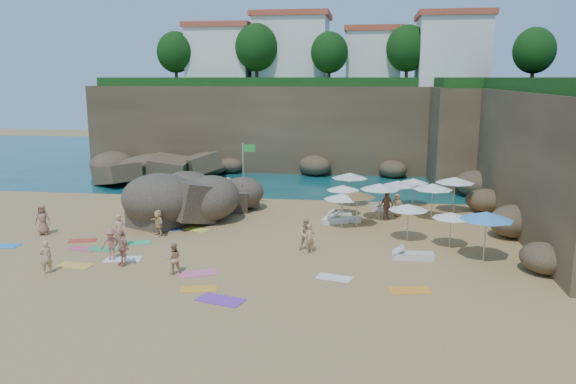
# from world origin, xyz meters

# --- Properties ---
(ground) EXTENTS (120.00, 120.00, 0.00)m
(ground) POSITION_xyz_m (0.00, 0.00, 0.00)
(ground) COLOR tan
(ground) RESTS_ON ground
(seawater) EXTENTS (120.00, 120.00, 0.00)m
(seawater) POSITION_xyz_m (0.00, 30.00, 0.00)
(seawater) COLOR #0C4751
(seawater) RESTS_ON ground
(cliff_back) EXTENTS (44.00, 8.00, 8.00)m
(cliff_back) POSITION_xyz_m (2.00, 25.00, 4.00)
(cliff_back) COLOR brown
(cliff_back) RESTS_ON ground
(cliff_right) EXTENTS (8.00, 30.00, 8.00)m
(cliff_right) POSITION_xyz_m (19.00, 8.00, 4.00)
(cliff_right) COLOR brown
(cliff_right) RESTS_ON ground
(cliff_corner) EXTENTS (10.00, 12.00, 8.00)m
(cliff_corner) POSITION_xyz_m (17.00, 20.00, 4.00)
(cliff_corner) COLOR brown
(cliff_corner) RESTS_ON ground
(rock_promontory) EXTENTS (12.00, 7.00, 2.00)m
(rock_promontory) POSITION_xyz_m (-11.00, 16.00, 0.00)
(rock_promontory) COLOR brown
(rock_promontory) RESTS_ON ground
(clifftop_buildings) EXTENTS (28.48, 9.48, 7.00)m
(clifftop_buildings) POSITION_xyz_m (2.96, 25.79, 11.24)
(clifftop_buildings) COLOR white
(clifftop_buildings) RESTS_ON cliff_back
(clifftop_trees) EXTENTS (35.60, 23.82, 4.40)m
(clifftop_trees) POSITION_xyz_m (4.78, 19.52, 11.26)
(clifftop_trees) COLOR #11380F
(clifftop_trees) RESTS_ON ground
(marina_masts) EXTENTS (3.10, 0.10, 6.00)m
(marina_masts) POSITION_xyz_m (-16.50, 30.00, 3.00)
(marina_masts) COLOR white
(marina_masts) RESTS_ON ground
(rock_outcrop) EXTENTS (8.98, 7.12, 3.35)m
(rock_outcrop) POSITION_xyz_m (-1.88, 3.73, 0.00)
(rock_outcrop) COLOR brown
(rock_outcrop) RESTS_ON ground
(flag_pole) EXTENTS (0.88, 0.12, 4.49)m
(flag_pole) POSITION_xyz_m (-1.49, 6.94, 2.87)
(flag_pole) COLOR silver
(flag_pole) RESTS_ON ground
(parasol_0) EXTENTS (2.49, 2.49, 2.35)m
(parasol_0) POSITION_xyz_m (5.54, 8.45, 2.16)
(parasol_0) COLOR silver
(parasol_0) RESTS_ON ground
(parasol_1) EXTENTS (2.05, 2.05, 1.94)m
(parasol_1) POSITION_xyz_m (9.92, 9.14, 1.78)
(parasol_1) COLOR silver
(parasol_1) RESTS_ON ground
(parasol_2) EXTENTS (2.53, 2.53, 2.40)m
(parasol_2) POSITION_xyz_m (12.44, 7.47, 2.20)
(parasol_2) COLOR silver
(parasol_2) RESTS_ON ground
(parasol_3) EXTENTS (2.45, 2.45, 2.31)m
(parasol_3) POSITION_xyz_m (10.79, 5.36, 2.12)
(parasol_3) COLOR silver
(parasol_3) RESTS_ON ground
(parasol_4) EXTENTS (2.46, 2.46, 2.33)m
(parasol_4) POSITION_xyz_m (7.51, 4.83, 2.14)
(parasol_4) COLOR silver
(parasol_4) RESTS_ON ground
(parasol_5) EXTENTS (2.14, 2.14, 2.02)m
(parasol_5) POSITION_xyz_m (5.20, 5.54, 1.85)
(parasol_5) COLOR silver
(parasol_5) RESTS_ON ground
(parasol_6) EXTENTS (2.28, 2.28, 2.15)m
(parasol_6) POSITION_xyz_m (6.16, 3.00, 1.98)
(parasol_6) COLOR silver
(parasol_6) RESTS_ON ground
(parasol_7) EXTENTS (2.28, 2.28, 2.16)m
(parasol_7) POSITION_xyz_m (8.75, 6.88, 1.98)
(parasol_7) COLOR silver
(parasol_7) RESTS_ON ground
(parasol_8) EXTENTS (1.99, 1.99, 1.88)m
(parasol_8) POSITION_xyz_m (11.12, -0.53, 1.73)
(parasol_8) COLOR silver
(parasol_8) RESTS_ON ground
(parasol_9) EXTENTS (2.19, 2.19, 2.07)m
(parasol_9) POSITION_xyz_m (5.28, 2.62, 1.90)
(parasol_9) COLOR silver
(parasol_9) RESTS_ON ground
(parasol_10) EXTENTS (2.60, 2.60, 2.46)m
(parasol_10) POSITION_xyz_m (12.46, -2.55, 2.26)
(parasol_10) COLOR silver
(parasol_10) RESTS_ON ground
(parasol_11) EXTENTS (2.17, 2.17, 2.05)m
(parasol_11) POSITION_xyz_m (8.98, 0.41, 1.88)
(parasol_11) COLOR silver
(parasol_11) RESTS_ON ground
(lounger_0) EXTENTS (1.91, 0.73, 0.29)m
(lounger_0) POSITION_xyz_m (5.49, 4.13, 0.15)
(lounger_0) COLOR silver
(lounger_0) RESTS_ON ground
(lounger_1) EXTENTS (1.76, 1.06, 0.26)m
(lounger_1) POSITION_xyz_m (9.46, 6.93, 0.13)
(lounger_1) COLOR white
(lounger_1) RESTS_ON ground
(lounger_2) EXTENTS (1.58, 0.66, 0.24)m
(lounger_2) POSITION_xyz_m (5.03, 5.38, 0.12)
(lounger_2) COLOR white
(lounger_2) RESTS_ON ground
(lounger_3) EXTENTS (1.70, 1.05, 0.25)m
(lounger_3) POSITION_xyz_m (4.84, 3.56, 0.13)
(lounger_3) COLOR white
(lounger_3) RESTS_ON ground
(lounger_4) EXTENTS (2.11, 1.11, 0.31)m
(lounger_4) POSITION_xyz_m (8.18, 7.12, 0.16)
(lounger_4) COLOR silver
(lounger_4) RESTS_ON ground
(lounger_5) EXTENTS (2.04, 0.76, 0.31)m
(lounger_5) POSITION_xyz_m (9.04, -2.78, 0.16)
(lounger_5) COLOR silver
(lounger_5) RESTS_ON ground
(towel_0) EXTENTS (1.75, 0.93, 0.03)m
(towel_0) POSITION_xyz_m (-12.38, -3.67, 0.02)
(towel_0) COLOR #288BDA
(towel_0) RESTS_ON ground
(towel_1) EXTENTS (1.61, 0.99, 0.03)m
(towel_1) POSITION_xyz_m (-7.92, -3.58, 0.01)
(towel_1) COLOR #CC4F62
(towel_1) RESTS_ON ground
(towel_2) EXTENTS (1.68, 1.14, 0.03)m
(towel_2) POSITION_xyz_m (-0.24, -8.18, 0.01)
(towel_2) COLOR #FFA028
(towel_2) RESTS_ON ground
(towel_3) EXTENTS (1.66, 0.93, 0.03)m
(towel_3) POSITION_xyz_m (-6.79, -3.43, 0.01)
(towel_3) COLOR #30AB5C
(towel_3) RESTS_ON ground
(towel_4) EXTENTS (1.73, 0.99, 0.03)m
(towel_4) POSITION_xyz_m (-6.98, -6.12, 0.01)
(towel_4) COLOR gold
(towel_4) RESTS_ON ground
(towel_5) EXTENTS (1.89, 1.21, 0.03)m
(towel_5) POSITION_xyz_m (-5.10, -4.89, 0.02)
(towel_5) COLOR white
(towel_5) RESTS_ON ground
(towel_6) EXTENTS (2.09, 1.44, 0.03)m
(towel_6) POSITION_xyz_m (0.98, -9.24, 0.02)
(towel_6) COLOR purple
(towel_6) RESTS_ON ground
(towel_7) EXTENTS (1.62, 1.16, 0.03)m
(towel_7) POSITION_xyz_m (-8.67, -2.17, 0.01)
(towel_7) COLOR red
(towel_7) RESTS_ON ground
(towel_8) EXTENTS (2.01, 1.46, 0.03)m
(towel_8) POSITION_xyz_m (-4.93, 0.73, 0.02)
(towel_8) COLOR blue
(towel_8) RESTS_ON ground
(towel_9) EXTENTS (1.93, 1.51, 0.03)m
(towel_9) POSITION_xyz_m (-0.86, -6.34, 0.02)
(towel_9) COLOR pink
(towel_9) RESTS_ON ground
(towel_10) EXTENTS (1.89, 1.20, 0.03)m
(towel_10) POSITION_xyz_m (8.61, -7.11, 0.02)
(towel_10) COLOR orange
(towel_10) RESTS_ON ground
(towel_11) EXTENTS (1.86, 1.43, 0.03)m
(towel_11) POSITION_xyz_m (-5.67, -2.19, 0.01)
(towel_11) COLOR #38C678
(towel_11) RESTS_ON ground
(towel_12) EXTENTS (1.63, 1.24, 0.03)m
(towel_12) POSITION_xyz_m (-3.17, 0.99, 0.01)
(towel_12) COLOR #FEFF43
(towel_12) RESTS_ON ground
(towel_13) EXTENTS (1.71, 1.16, 0.03)m
(towel_13) POSITION_xyz_m (5.37, -6.03, 0.01)
(towel_13) COLOR white
(towel_13) RESTS_ON ground
(person_stand_0) EXTENTS (0.78, 0.74, 1.79)m
(person_stand_0) POSITION_xyz_m (-6.05, -3.03, 0.89)
(person_stand_0) COLOR tan
(person_stand_0) RESTS_ON ground
(person_stand_1) EXTENTS (0.86, 0.77, 1.45)m
(person_stand_1) POSITION_xyz_m (-1.91, -6.48, 0.73)
(person_stand_1) COLOR tan
(person_stand_1) RESTS_ON ground
(person_stand_2) EXTENTS (1.07, 0.89, 1.56)m
(person_stand_2) POSITION_xyz_m (-3.43, 9.82, 0.78)
(person_stand_2) COLOR tan
(person_stand_2) RESTS_ON ground
(person_stand_3) EXTENTS (1.09, 1.10, 1.86)m
(person_stand_3) POSITION_xyz_m (7.97, 4.92, 0.93)
(person_stand_3) COLOR #9D644E
(person_stand_3) RESTS_ON ground
(person_stand_4) EXTENTS (0.80, 0.59, 1.47)m
(person_stand_4) POSITION_xyz_m (8.68, 5.97, 0.73)
(person_stand_4) COLOR tan
(person_stand_4) RESTS_ON ground
(person_stand_5) EXTENTS (1.57, 0.64, 1.64)m
(person_stand_5) POSITION_xyz_m (-3.52, 8.13, 0.82)
(person_stand_5) COLOR tan
(person_stand_5) RESTS_ON ground
(person_stand_6) EXTENTS (0.64, 0.67, 1.55)m
(person_stand_6) POSITION_xyz_m (-7.69, -7.26, 0.77)
(person_stand_6) COLOR tan
(person_stand_6) RESTS_ON ground
(person_lie_0) EXTENTS (1.48, 1.81, 0.42)m
(person_lie_0) POSITION_xyz_m (-5.60, -5.04, 0.21)
(person_lie_0) COLOR #AF6557
(person_lie_0) RESTS_ON ground
(person_lie_1) EXTENTS (1.74, 1.98, 0.42)m
(person_lie_1) POSITION_xyz_m (-4.74, -5.72, 0.21)
(person_lie_1) COLOR tan
(person_lie_1) RESTS_ON ground
(person_lie_2) EXTENTS (1.25, 1.86, 0.45)m
(person_lie_2) POSITION_xyz_m (-11.46, -1.30, 0.23)
(person_lie_2) COLOR #9A644D
(person_lie_2) RESTS_ON ground
(person_lie_3) EXTENTS (2.00, 2.00, 0.39)m
(person_lie_3) POSITION_xyz_m (-4.91, -0.51, 0.20)
(person_lie_3) COLOR #DFB275
(person_lie_3) RESTS_ON ground
(person_lie_4) EXTENTS (1.24, 1.55, 0.36)m
(person_lie_4) POSITION_xyz_m (3.91, -2.59, 0.18)
(person_lie_4) COLOR tan
(person_lie_4) RESTS_ON ground
(person_lie_5) EXTENTS (1.07, 1.76, 0.63)m
(person_lie_5) POSITION_xyz_m (3.70, -2.13, 0.31)
(person_lie_5) COLOR tan
(person_lie_5) RESTS_ON ground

